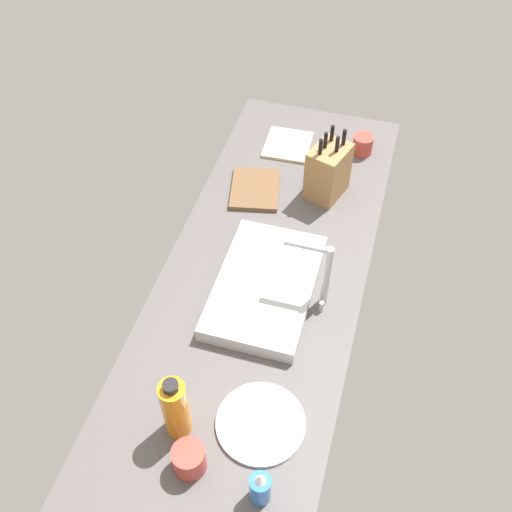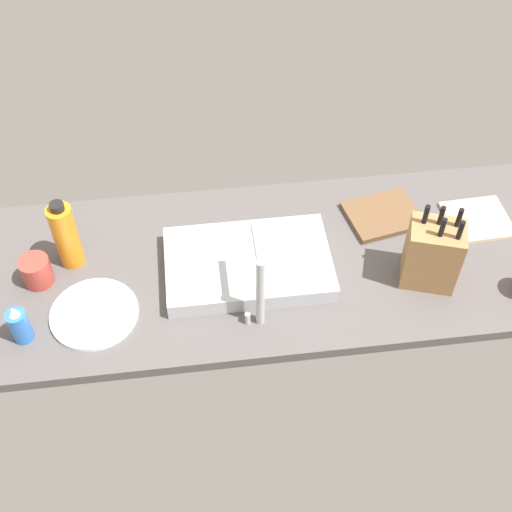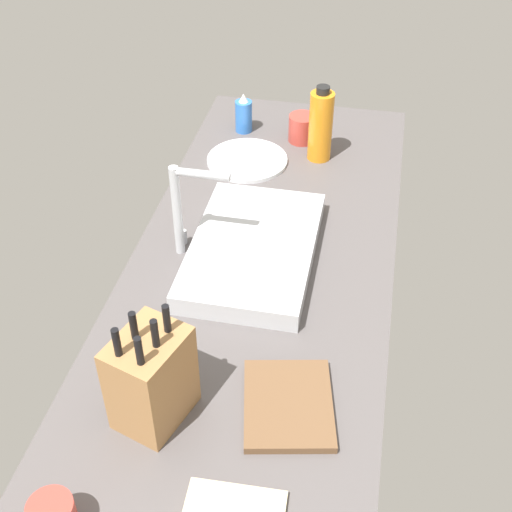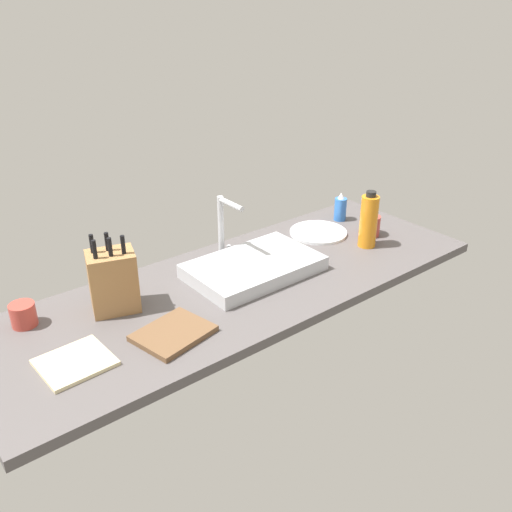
# 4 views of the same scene
# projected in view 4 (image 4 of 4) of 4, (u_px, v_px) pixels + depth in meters

# --- Properties ---
(countertop_slab) EXTENTS (1.87, 0.66, 0.04)m
(countertop_slab) POSITION_uv_depth(u_px,v_px,m) (242.00, 286.00, 2.01)
(countertop_slab) COLOR #514C4C
(countertop_slab) RESTS_ON ground
(sink_basin) EXTENTS (0.48, 0.30, 0.05)m
(sink_basin) POSITION_uv_depth(u_px,v_px,m) (254.00, 267.00, 2.05)
(sink_basin) COLOR #B7BABF
(sink_basin) RESTS_ON countertop_slab
(faucet) EXTENTS (0.05, 0.15, 0.25)m
(faucet) POSITION_uv_depth(u_px,v_px,m) (224.00, 223.00, 2.11)
(faucet) COLOR #B7BABF
(faucet) RESTS_ON countertop_slab
(knife_block) EXTENTS (0.18, 0.16, 0.27)m
(knife_block) POSITION_uv_depth(u_px,v_px,m) (113.00, 281.00, 1.79)
(knife_block) COLOR #9E7042
(knife_block) RESTS_ON countertop_slab
(cutting_board) EXTENTS (0.25, 0.22, 0.02)m
(cutting_board) POSITION_uv_depth(u_px,v_px,m) (173.00, 333.00, 1.69)
(cutting_board) COLOR brown
(cutting_board) RESTS_ON countertop_slab
(soap_bottle) EXTENTS (0.05, 0.05, 0.13)m
(soap_bottle) POSITION_uv_depth(u_px,v_px,m) (340.00, 208.00, 2.50)
(soap_bottle) COLOR blue
(soap_bottle) RESTS_ON countertop_slab
(water_bottle) EXTENTS (0.07, 0.07, 0.24)m
(water_bottle) POSITION_uv_depth(u_px,v_px,m) (369.00, 221.00, 2.23)
(water_bottle) COLOR orange
(water_bottle) RESTS_ON countertop_slab
(dinner_plate) EXTENTS (0.25, 0.25, 0.01)m
(dinner_plate) POSITION_uv_depth(u_px,v_px,m) (318.00, 232.00, 2.38)
(dinner_plate) COLOR white
(dinner_plate) RESTS_ON countertop_slab
(dish_towel) EXTENTS (0.20, 0.18, 0.01)m
(dish_towel) POSITION_uv_depth(u_px,v_px,m) (75.00, 362.00, 1.57)
(dish_towel) COLOR beige
(dish_towel) RESTS_ON countertop_slab
(coffee_mug) EXTENTS (0.09, 0.09, 0.09)m
(coffee_mug) POSITION_uv_depth(u_px,v_px,m) (370.00, 225.00, 2.36)
(coffee_mug) COLOR #B23D33
(coffee_mug) RESTS_ON countertop_slab
(ceramic_cup) EXTENTS (0.08, 0.08, 0.08)m
(ceramic_cup) POSITION_uv_depth(u_px,v_px,m) (23.00, 315.00, 1.73)
(ceramic_cup) COLOR #B23D33
(ceramic_cup) RESTS_ON countertop_slab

